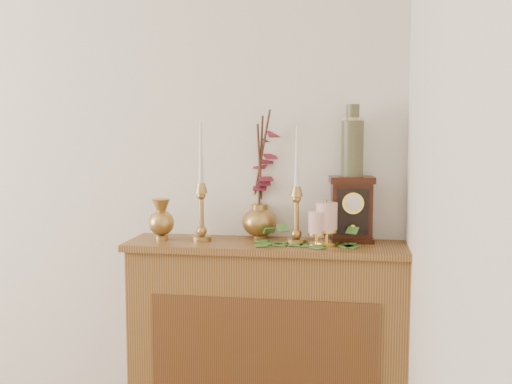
% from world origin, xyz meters
% --- Properties ---
extents(console_shelf, '(1.24, 0.34, 0.93)m').
position_xyz_m(console_shelf, '(1.40, 2.10, 0.44)').
color(console_shelf, brown).
rests_on(console_shelf, ground).
extents(candlestick_left, '(0.09, 0.09, 0.52)m').
position_xyz_m(candlestick_left, '(1.11, 2.09, 1.10)').
color(candlestick_left, '#B28847').
rests_on(candlestick_left, console_shelf).
extents(candlestick_center, '(0.08, 0.08, 0.51)m').
position_xyz_m(candlestick_center, '(1.53, 2.09, 1.10)').
color(candlestick_center, '#B28847').
rests_on(candlestick_center, console_shelf).
extents(bud_vase, '(0.11, 0.11, 0.18)m').
position_xyz_m(bud_vase, '(0.92, 2.08, 1.02)').
color(bud_vase, '#B28847').
rests_on(bud_vase, console_shelf).
extents(ginger_jar, '(0.23, 0.25, 0.58)m').
position_xyz_m(ginger_jar, '(1.36, 2.24, 1.19)').
color(ginger_jar, '#B28847').
rests_on(ginger_jar, console_shelf).
extents(pillar_candle_left, '(0.10, 0.10, 0.20)m').
position_xyz_m(pillar_candle_left, '(1.66, 2.07, 1.03)').
color(pillar_candle_left, gold).
rests_on(pillar_candle_left, console_shelf).
extents(pillar_candle_right, '(0.08, 0.08, 0.16)m').
position_xyz_m(pillar_candle_right, '(1.62, 2.05, 1.01)').
color(pillar_candle_right, gold).
rests_on(pillar_candle_right, console_shelf).
extents(ivy_garland, '(0.47, 0.22, 0.09)m').
position_xyz_m(ivy_garland, '(1.63, 2.10, 0.94)').
color(ivy_garland, '#3B6C29').
rests_on(ivy_garland, console_shelf).
extents(mantel_clock, '(0.21, 0.15, 0.29)m').
position_xyz_m(mantel_clock, '(1.76, 2.18, 1.07)').
color(mantel_clock, black).
rests_on(mantel_clock, console_shelf).
extents(ceramic_vase, '(0.10, 0.10, 0.31)m').
position_xyz_m(ceramic_vase, '(1.76, 2.18, 1.36)').
color(ceramic_vase, '#1C382C').
rests_on(ceramic_vase, mantel_clock).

